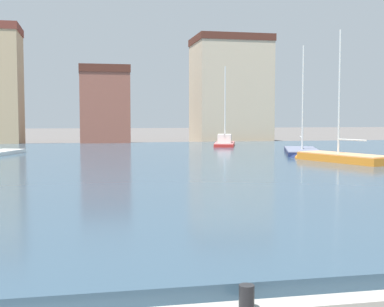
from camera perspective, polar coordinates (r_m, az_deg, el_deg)
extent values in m
cube|color=#334C60|center=(31.71, -6.42, -1.19)|extent=(83.97, 47.26, 0.40)
cube|color=#ADA89E|center=(8.63, 9.03, -16.26)|extent=(83.97, 0.50, 0.12)
cube|color=orange|center=(32.18, 16.24, -0.86)|extent=(3.71, 6.39, 0.83)
ellipsoid|color=orange|center=(34.25, 12.74, -0.52)|extent=(2.29, 2.56, 0.79)
cube|color=#E2A56E|center=(32.15, 16.26, -0.07)|extent=(3.64, 6.26, 0.06)
cylinder|color=silver|center=(32.43, 15.79, 6.44)|extent=(0.12, 0.12, 7.38)
cylinder|color=silver|center=(31.69, 17.08, 1.43)|extent=(0.75, 2.05, 0.08)
ellipsoid|color=white|center=(41.66, -18.93, -0.01)|extent=(2.47, 3.14, 0.57)
cube|color=navy|center=(38.91, 11.87, -0.08)|extent=(4.55, 7.51, 0.69)
ellipsoid|color=navy|center=(35.52, 12.24, -0.47)|extent=(2.77, 3.05, 0.66)
cube|color=slate|center=(38.88, 11.88, 0.47)|extent=(4.46, 7.36, 0.06)
cylinder|color=silver|center=(38.30, 12.01, 5.94)|extent=(0.12, 0.12, 7.44)
cylinder|color=silver|center=(39.55, 11.83, 1.79)|extent=(0.92, 2.39, 0.08)
cube|color=red|center=(48.45, 3.59, 0.76)|extent=(3.34, 5.88, 0.65)
ellipsoid|color=red|center=(51.11, 3.71, 0.92)|extent=(2.08, 2.34, 0.62)
cube|color=#C7716E|center=(48.43, 3.60, 1.18)|extent=(3.27, 5.76, 0.06)
cube|color=silver|center=(47.99, 3.58, 1.66)|extent=(1.75, 2.24, 0.79)
cylinder|color=silver|center=(48.81, 3.63, 5.34)|extent=(0.12, 0.12, 7.11)
cylinder|color=silver|center=(47.83, 3.58, 2.19)|extent=(0.67, 1.90, 0.08)
cylinder|color=#232326|center=(8.27, 5.98, -15.74)|extent=(0.24, 0.24, 0.50)
cube|color=#8E5142|center=(57.59, -9.60, 4.69)|extent=(5.10, 7.55, 7.63)
cube|color=#51281E|center=(57.80, -9.65, 8.87)|extent=(5.21, 7.70, 0.80)
cube|color=#C6B293|center=(62.21, 4.19, 6.53)|extent=(8.49, 7.18, 11.65)
cube|color=#51281E|center=(62.80, 4.22, 12.21)|extent=(8.66, 7.33, 0.80)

